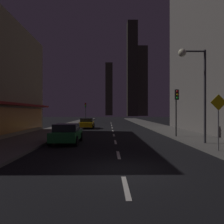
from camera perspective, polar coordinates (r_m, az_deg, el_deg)
The scene contains 14 objects.
ground_plane at distance 40.98m, azimuth -0.15°, elevation -3.33°, with size 78.00×136.00×0.10m, color black.
sidewalk_right at distance 41.66m, azimuth 9.54°, elevation -3.10°, with size 4.00×76.00×0.15m, color #605E59.
sidewalk_left at distance 41.48m, azimuth -9.87°, elevation -3.12°, with size 4.00×76.00×0.15m, color #605E59.
lane_marking_center at distance 27.81m, azimuth 0.21°, elevation -4.78°, with size 0.16×43.80×0.01m.
skyscraper_distant_tall at distance 163.75m, azimuth -0.77°, elevation 5.76°, with size 5.10×5.78×37.69m, color #38362A.
skyscraper_distant_mid at distance 133.30m, azimuth 5.11°, elevation 10.74°, with size 5.82×6.95×54.46m, color #2F2D23.
skyscraper_distant_short at distance 144.23m, azimuth 7.01°, elevation 7.64°, with size 8.88×8.69×43.12m, color #3F3B2F.
car_parked_near at distance 16.98m, azimuth -11.34°, elevation -5.32°, with size 1.98×4.24×1.45m.
car_parked_far at distance 32.08m, azimuth -6.39°, elevation -2.83°, with size 1.98×4.24×1.45m.
fire_hydrant_far_left at distance 31.95m, azimuth -10.58°, elevation -3.36°, with size 0.42×0.30×0.65m.
traffic_light_near_right at distance 20.80m, azimuth 15.99°, elevation 2.41°, with size 0.32×0.48×4.20m.
traffic_light_far_left at distance 48.98m, azimuth -6.71°, elevation 1.00°, with size 0.32×0.48×4.20m.
street_lamp_right at distance 16.92m, azimuth 19.85°, elevation 9.35°, with size 1.96×0.56×6.58m.
pedestrian_crossing_sign at distance 13.91m, azimuth 25.28°, elevation -1.22°, with size 0.91×0.08×3.15m.
Camera 1 is at (-0.53, -8.91, 2.31)m, focal length 36.20 mm.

